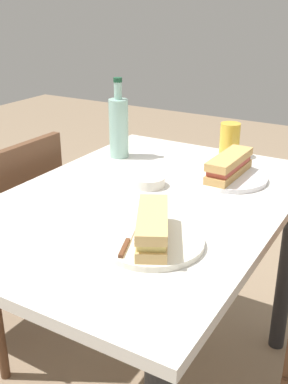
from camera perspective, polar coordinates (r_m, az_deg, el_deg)
name	(u,v)px	position (r m, az deg, el deg)	size (l,w,h in m)	color
dining_table	(144,236)	(1.42, 0.00, -5.42)	(1.12, 0.78, 0.76)	silver
chair_far	(9,235)	(1.82, -16.14, -5.05)	(0.40, 0.40, 0.85)	brown
plate_near	(152,242)	(1.11, 1.02, -6.14)	(0.25, 0.25, 0.01)	silver
baguette_sandwich_near	(152,227)	(1.09, 1.04, -4.23)	(0.23, 0.17, 0.07)	tan
knife_near	(128,240)	(1.10, -1.97, -5.87)	(0.17, 0.07, 0.01)	silver
plate_far	(228,178)	(1.52, 10.22, 1.75)	(0.25, 0.25, 0.01)	white
baguette_sandwich_far	(229,165)	(1.51, 10.33, 3.22)	(0.23, 0.07, 0.07)	tan
knife_far	(212,172)	(1.53, 8.26, 2.38)	(0.18, 0.05, 0.01)	silver
water_bottle	(119,126)	(1.69, -3.11, 7.98)	(0.07, 0.07, 0.29)	#99C6B7
beer_glass	(230,140)	(1.73, 10.39, 6.24)	(0.07, 0.07, 0.12)	gold
olive_bowl	(149,181)	(1.44, 0.62, 1.30)	(0.10, 0.10, 0.03)	silver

